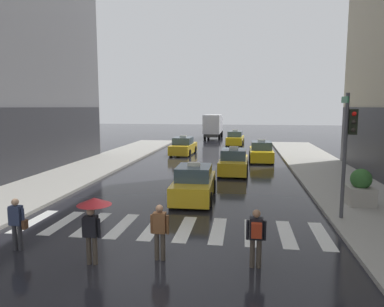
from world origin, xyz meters
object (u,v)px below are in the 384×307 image
taxi_second (234,162)px  pedestrian_plain_coat (160,229)px  pedestrian_with_backpack (256,234)px  taxi_fifth (235,139)px  pedestrian_with_handbag (17,221)px  pedestrian_with_umbrella (93,213)px  box_truck (213,125)px  planter_near_corner (361,189)px  taxi_lead (194,184)px  taxi_fourth (183,147)px  traffic_light_pole (348,138)px  taxi_third (261,152)px

taxi_second → pedestrian_plain_coat: bearing=-97.0°
pedestrian_with_backpack → taxi_fifth: bearing=92.4°
pedestrian_with_handbag → pedestrian_plain_coat: (4.53, -0.04, 0.01)m
pedestrian_plain_coat → pedestrian_with_umbrella: bearing=-162.1°
box_truck → pedestrian_plain_coat: box_truck is taller
pedestrian_plain_coat → planter_near_corner: 9.90m
taxi_lead → planter_near_corner: taxi_lead is taller
taxi_lead → pedestrian_with_handbag: taxi_lead is taller
taxi_fourth → pedestrian_plain_coat: size_ratio=2.80×
taxi_fourth → pedestrian_with_handbag: taxi_fourth is taller
pedestrian_with_handbag → planter_near_corner: 13.62m
traffic_light_pole → pedestrian_plain_coat: (-6.26, -4.41, -2.32)m
taxi_third → pedestrian_plain_coat: taxi_third is taller
box_truck → pedestrian_with_handbag: 39.96m
traffic_light_pole → taxi_lead: size_ratio=1.05×
box_truck → planter_near_corner: (9.37, -33.42, -0.98)m
traffic_light_pole → taxi_fifth: (-4.88, 27.49, -2.53)m
pedestrian_with_backpack → taxi_second: bearing=94.1°
traffic_light_pole → planter_near_corner: 3.39m
taxi_fifth → pedestrian_with_backpack: taxi_fifth is taller
taxi_lead → box_truck: 32.98m
planter_near_corner → pedestrian_with_backpack: bearing=-125.6°
taxi_fifth → pedestrian_with_backpack: (1.36, -32.02, 0.25)m
taxi_fifth → pedestrian_with_umbrella: size_ratio=2.39×
taxi_fifth → pedestrian_plain_coat: bearing=-92.5°
taxi_fourth → pedestrian_with_handbag: 22.75m
taxi_third → pedestrian_plain_coat: bearing=-100.9°
taxi_fourth → taxi_second: bearing=-60.5°
taxi_lead → planter_near_corner: size_ratio=2.86×
taxi_fifth → taxi_second: bearing=-88.9°
taxi_lead → taxi_third: (3.78, 12.72, 0.00)m
pedestrian_with_umbrella → pedestrian_with_handbag: (-2.77, 0.60, -0.58)m
pedestrian_with_umbrella → pedestrian_plain_coat: bearing=17.9°
traffic_light_pole → pedestrian_with_umbrella: size_ratio=2.47×
taxi_lead → taxi_fourth: 16.08m
traffic_light_pole → taxi_fourth: traffic_light_pole is taller
box_truck → pedestrian_with_backpack: 40.30m
taxi_third → pedestrian_with_umbrella: pedestrian_with_umbrella is taller
pedestrian_with_backpack → planter_near_corner: planter_near_corner is taller
taxi_second → taxi_fourth: bearing=119.5°
pedestrian_with_umbrella → pedestrian_with_backpack: 4.55m
box_truck → taxi_lead: bearing=-86.7°
planter_near_corner → pedestrian_with_umbrella: bearing=-142.6°
taxi_third → taxi_fourth: bearing=156.6°
traffic_light_pole → planter_near_corner: bearing=59.7°
pedestrian_with_handbag → planter_near_corner: (12.00, 6.45, -0.06)m
traffic_light_pole → pedestrian_with_backpack: 6.18m
taxi_second → taxi_third: bearing=69.9°
pedestrian_with_handbag → pedestrian_plain_coat: size_ratio=1.00×
box_truck → pedestrian_with_umbrella: box_truck is taller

